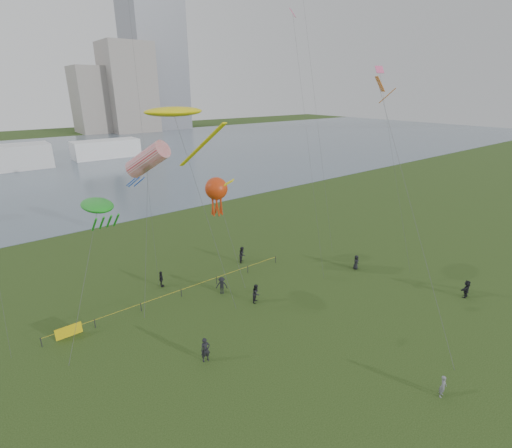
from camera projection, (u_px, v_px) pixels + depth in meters
ground_plane at (340, 364)px, 26.99m from camera, size 400.00×400.00×0.00m
lake at (53, 162)px, 100.90m from camera, size 400.00×120.00×0.08m
building_mid at (129, 88)px, 166.82m from camera, size 20.00×20.00×38.00m
building_low at (94, 100)px, 164.88m from camera, size 16.00×18.00×28.00m
pavilion_left at (0, 159)px, 89.23m from camera, size 22.00×8.00×6.00m
pavilion_right at (106, 149)px, 106.67m from camera, size 18.00×7.00×5.00m
fence at (117, 314)px, 32.00m from camera, size 24.07×0.07×1.05m
kite_flyer at (443, 386)px, 23.94m from camera, size 0.65×0.51×1.58m
spectator_a at (256, 293)px, 34.56m from camera, size 1.12×1.07×1.82m
spectator_b at (222, 285)px, 36.02m from camera, size 1.30×1.21×1.75m
spectator_c at (161, 279)px, 37.26m from camera, size 0.80×1.08×1.70m
spectator_d at (356, 262)px, 40.98m from camera, size 0.89×0.69×1.62m
spectator_e at (466, 289)px, 35.38m from camera, size 1.67×0.64×1.76m
spectator_f at (205, 350)px, 27.01m from camera, size 0.77×0.58×1.92m
spectator_g at (242, 254)px, 42.57m from camera, size 1.16×1.13×1.88m
kite_stingray at (174, 113)px, 30.78m from camera, size 5.10×10.07×17.48m
kite_windsock at (148, 160)px, 34.07m from camera, size 5.63×7.74×14.62m
kite_creature at (97, 206)px, 29.32m from camera, size 5.89×6.55×10.61m
kite_octopus at (216, 189)px, 38.77m from camera, size 2.38×6.97×10.23m
kite_delta at (383, 96)px, 33.13m from camera, size 7.51×14.18×19.94m
small_kites at (169, 22)px, 30.62m from camera, size 39.14×13.08×12.94m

